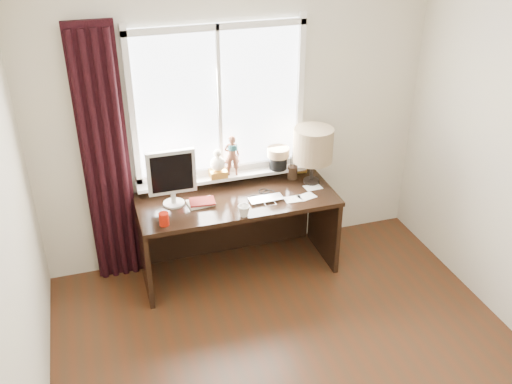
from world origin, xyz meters
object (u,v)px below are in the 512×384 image
object	(u,v)px
red_cup	(164,219)
table_lamp	(313,145)
mug	(244,210)
laptop	(266,199)
desk	(235,217)
monitor	(172,175)

from	to	relation	value
red_cup	table_lamp	size ratio (longest dim) A/B	0.20
mug	red_cup	bearing A→B (deg)	174.79
laptop	red_cup	distance (m)	0.90
red_cup	desk	xyz separation A→B (m)	(0.66, 0.34, -0.30)
monitor	table_lamp	distance (m)	1.25
monitor	laptop	bearing A→B (deg)	-12.52
monitor	mug	bearing A→B (deg)	-35.18
laptop	desk	size ratio (longest dim) A/B	0.17
red_cup	desk	world-z (taller)	red_cup
desk	monitor	distance (m)	0.75
laptop	red_cup	world-z (taller)	red_cup
mug	desk	bearing A→B (deg)	86.05
red_cup	table_lamp	bearing A→B (deg)	12.95
laptop	table_lamp	bearing A→B (deg)	19.09
mug	monitor	bearing A→B (deg)	144.82
mug	table_lamp	bearing A→B (deg)	26.85
monitor	table_lamp	size ratio (longest dim) A/B	0.94
laptop	monitor	distance (m)	0.82
red_cup	desk	bearing A→B (deg)	26.95
laptop	table_lamp	xyz separation A→B (m)	(0.49, 0.19, 0.35)
laptop	mug	size ratio (longest dim) A/B	2.95
red_cup	desk	distance (m)	0.80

